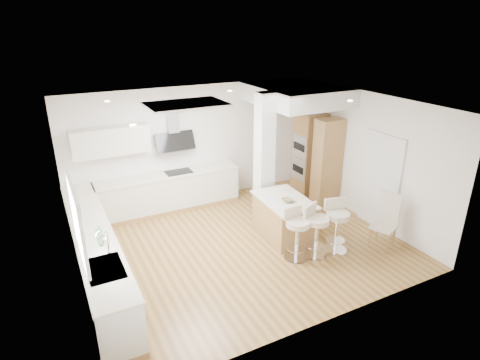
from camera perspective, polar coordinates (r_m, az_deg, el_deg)
ground at (r=8.10m, az=0.19°, el=-9.21°), size 6.00×6.00×0.00m
ceiling at (r=8.10m, az=0.19°, el=-9.21°), size 6.00×5.00×0.02m
wall_back at (r=9.64m, az=-6.67°, el=4.96°), size 6.00×0.04×2.80m
wall_left at (r=6.76m, az=-23.08°, el=-4.32°), size 0.04×5.00×2.80m
wall_right at (r=9.16m, az=17.14°, el=3.21°), size 0.04×5.00×2.80m
skylight at (r=7.31m, az=-7.61°, el=10.55°), size 4.10×2.10×0.06m
window_left at (r=5.82m, az=-22.21°, el=-5.20°), size 0.06×1.28×1.07m
doorway_right at (r=8.89m, az=19.36°, el=-0.39°), size 0.05×1.00×2.10m
counter_left at (r=7.41m, az=-19.86°, el=-9.75°), size 0.63×4.50×1.35m
counter_back at (r=9.36m, az=-11.11°, el=-0.42°), size 3.62×0.63×2.50m
pillar at (r=8.73m, az=3.47°, el=3.26°), size 0.35×0.35×2.80m
soffit at (r=9.36m, az=7.88°, el=11.96°), size 1.78×2.20×0.40m
oven_column at (r=9.94m, az=10.73°, el=3.12°), size 0.63×1.21×2.10m
peninsula at (r=8.30m, az=6.23°, el=-5.25°), size 0.97×1.40×0.88m
bar_stool_a at (r=7.47m, az=8.06°, el=-7.26°), size 0.50×0.50×1.02m
bar_stool_b at (r=7.61m, az=10.71°, el=-6.81°), size 0.60×0.60×1.03m
bar_stool_c at (r=7.86m, az=13.56°, el=-5.99°), size 0.57×0.57×1.05m
dining_chair at (r=8.31m, az=20.12°, el=-5.16°), size 0.56×0.56×1.11m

